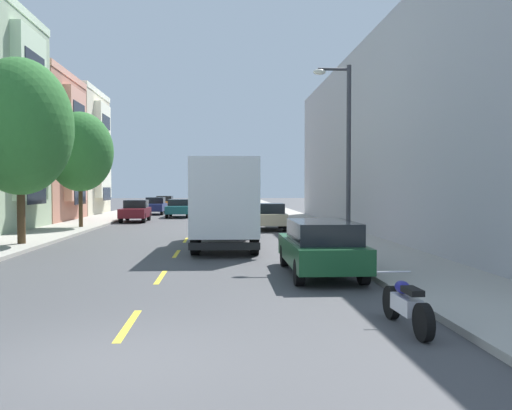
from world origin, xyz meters
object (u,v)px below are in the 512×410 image
(delivery_box_truck, at_px, (226,199))
(street_tree_second, at_px, (20,127))
(parked_hatchback_navy, at_px, (155,206))
(moving_teal_sedan, at_px, (179,208))
(street_lamp, at_px, (344,143))
(parked_hatchback_orange, at_px, (164,203))
(parked_wagon_forest, at_px, (321,246))
(parked_hatchback_burgundy, at_px, (135,211))
(parked_motorcycle, at_px, (406,305))
(street_tree_third, at_px, (80,152))
(parked_hatchback_champagne, at_px, (269,216))

(delivery_box_truck, bearing_deg, street_tree_second, 177.05)
(parked_hatchback_navy, distance_m, moving_teal_sedan, 5.20)
(street_lamp, height_order, parked_hatchback_orange, street_lamp)
(parked_wagon_forest, bearing_deg, street_tree_second, 144.69)
(street_tree_second, distance_m, street_lamp, 12.82)
(street_lamp, bearing_deg, parked_hatchback_orange, 105.54)
(street_tree_second, relative_size, moving_teal_sedan, 1.65)
(street_lamp, height_order, parked_hatchback_burgundy, street_lamp)
(delivery_box_truck, distance_m, moving_teal_sedan, 21.94)
(parked_hatchback_orange, relative_size, parked_motorcycle, 1.97)
(street_tree_third, distance_m, parked_hatchback_burgundy, 7.80)
(parked_hatchback_champagne, height_order, parked_hatchback_orange, same)
(parked_hatchback_burgundy, distance_m, parked_hatchback_orange, 17.51)
(moving_teal_sedan, bearing_deg, parked_wagon_forest, -77.99)
(street_tree_third, bearing_deg, street_lamp, -45.24)
(street_tree_second, bearing_deg, street_lamp, -15.19)
(delivery_box_truck, distance_m, parked_hatchback_orange, 34.16)
(street_tree_second, height_order, delivery_box_truck, street_tree_second)
(street_tree_third, xyz_separation_m, parked_hatchback_champagne, (10.71, -1.06, -3.66))
(parked_hatchback_burgundy, distance_m, parked_hatchback_champagne, 11.55)
(parked_hatchback_burgundy, xyz_separation_m, parked_hatchback_navy, (0.12, 10.10, 0.00))
(parked_wagon_forest, height_order, parked_motorcycle, parked_wagon_forest)
(delivery_box_truck, height_order, parked_wagon_forest, delivery_box_truck)
(parked_hatchback_navy, height_order, parked_hatchback_orange, same)
(moving_teal_sedan, distance_m, parked_motorcycle, 34.98)
(street_tree_third, relative_size, parked_hatchback_burgundy, 1.63)
(parked_hatchback_orange, distance_m, moving_teal_sedan, 12.24)
(street_tree_second, bearing_deg, parked_motorcycle, -49.75)
(parked_hatchback_orange, bearing_deg, parked_motorcycle, -79.05)
(street_lamp, bearing_deg, parked_motorcycle, -96.93)
(street_lamp, relative_size, delivery_box_truck, 0.80)
(parked_wagon_forest, xyz_separation_m, parked_motorcycle, (0.42, -5.57, -0.39))
(parked_motorcycle, bearing_deg, parked_hatchback_navy, 103.00)
(delivery_box_truck, xyz_separation_m, parked_motorcycle, (2.95, -12.75, -1.53))
(street_tree_second, bearing_deg, parked_hatchback_orange, 86.24)
(parked_hatchback_burgundy, xyz_separation_m, parked_motorcycle, (9.11, -28.84, -0.35))
(parked_hatchback_champagne, distance_m, moving_teal_sedan, 14.50)
(street_tree_second, distance_m, parked_wagon_forest, 13.74)
(parked_motorcycle, bearing_deg, moving_teal_sedan, 100.79)
(parked_hatchback_orange, distance_m, parked_motorcycle, 47.21)
(parked_wagon_forest, relative_size, moving_teal_sedan, 1.05)
(parked_wagon_forest, distance_m, parked_motorcycle, 5.60)
(parked_hatchback_orange, relative_size, moving_teal_sedan, 0.90)
(street_lamp, relative_size, parked_hatchback_champagne, 1.62)
(parked_hatchback_navy, xyz_separation_m, parked_motorcycle, (8.99, -38.94, -0.35))
(street_lamp, relative_size, parked_hatchback_orange, 1.62)
(parked_motorcycle, bearing_deg, parked_hatchback_champagne, 91.18)
(delivery_box_truck, relative_size, parked_motorcycle, 3.98)
(parked_hatchback_navy, xyz_separation_m, parked_wagon_forest, (8.57, -33.37, 0.05))
(parked_motorcycle, bearing_deg, parked_hatchback_orange, 100.95)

